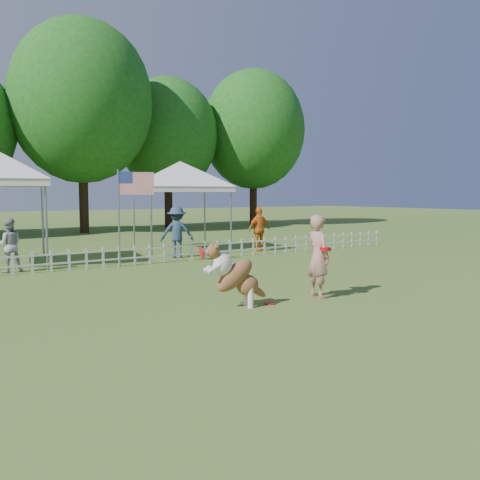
{
  "coord_description": "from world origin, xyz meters",
  "views": [
    {
      "loc": [
        -6.93,
        -8.06,
        2.18
      ],
      "look_at": [
        0.15,
        2.0,
        1.1
      ],
      "focal_mm": 40.0,
      "sensor_mm": 36.0,
      "label": 1
    }
  ],
  "objects_px": {
    "frisbee_on_turf": "(270,303)",
    "canopy_tent_right": "(180,207)",
    "spectator_a": "(8,245)",
    "spectator_b": "(177,232)",
    "dog": "(236,275)",
    "handler": "(318,256)",
    "spectator_c": "(259,229)",
    "flag_pole": "(119,219)"
  },
  "relations": [
    {
      "from": "frisbee_on_turf",
      "to": "canopy_tent_right",
      "type": "distance_m",
      "value": 10.35
    },
    {
      "from": "spectator_a",
      "to": "frisbee_on_turf",
      "type": "bearing_deg",
      "value": 117.25
    },
    {
      "from": "spectator_b",
      "to": "canopy_tent_right",
      "type": "bearing_deg",
      "value": -96.6
    },
    {
      "from": "dog",
      "to": "spectator_a",
      "type": "xyz_separation_m",
      "value": [
        -2.5,
        7.4,
        0.13
      ]
    },
    {
      "from": "spectator_b",
      "to": "handler",
      "type": "bearing_deg",
      "value": 108.85
    },
    {
      "from": "handler",
      "to": "spectator_b",
      "type": "bearing_deg",
      "value": 1.89
    },
    {
      "from": "spectator_b",
      "to": "spectator_c",
      "type": "bearing_deg",
      "value": -154.51
    },
    {
      "from": "spectator_c",
      "to": "canopy_tent_right",
      "type": "bearing_deg",
      "value": -38.7
    },
    {
      "from": "frisbee_on_turf",
      "to": "spectator_b",
      "type": "xyz_separation_m",
      "value": [
        2.18,
        7.82,
        0.85
      ]
    },
    {
      "from": "frisbee_on_turf",
      "to": "canopy_tent_right",
      "type": "height_order",
      "value": "canopy_tent_right"
    },
    {
      "from": "handler",
      "to": "dog",
      "type": "bearing_deg",
      "value": 94.61
    },
    {
      "from": "canopy_tent_right",
      "to": "flag_pole",
      "type": "bearing_deg",
      "value": -128.72
    },
    {
      "from": "frisbee_on_turf",
      "to": "spectator_a",
      "type": "relative_size",
      "value": 0.16
    },
    {
      "from": "dog",
      "to": "spectator_b",
      "type": "bearing_deg",
      "value": 81.58
    },
    {
      "from": "handler",
      "to": "spectator_c",
      "type": "bearing_deg",
      "value": -20.72
    },
    {
      "from": "handler",
      "to": "frisbee_on_turf",
      "type": "xyz_separation_m",
      "value": [
        -1.25,
        0.05,
        -0.86
      ]
    },
    {
      "from": "frisbee_on_turf",
      "to": "spectator_c",
      "type": "xyz_separation_m",
      "value": [
        5.67,
        7.82,
        0.82
      ]
    },
    {
      "from": "handler",
      "to": "spectator_a",
      "type": "height_order",
      "value": "handler"
    },
    {
      "from": "handler",
      "to": "canopy_tent_right",
      "type": "height_order",
      "value": "canopy_tent_right"
    },
    {
      "from": "handler",
      "to": "frisbee_on_turf",
      "type": "distance_m",
      "value": 1.52
    },
    {
      "from": "flag_pole",
      "to": "dog",
      "type": "bearing_deg",
      "value": -71.18
    },
    {
      "from": "flag_pole",
      "to": "spectator_a",
      "type": "distance_m",
      "value": 3.08
    },
    {
      "from": "spectator_c",
      "to": "handler",
      "type": "bearing_deg",
      "value": 60.26
    },
    {
      "from": "frisbee_on_turf",
      "to": "spectator_c",
      "type": "distance_m",
      "value": 9.69
    },
    {
      "from": "dog",
      "to": "frisbee_on_turf",
      "type": "bearing_deg",
      "value": 5.13
    },
    {
      "from": "handler",
      "to": "flag_pole",
      "type": "height_order",
      "value": "flag_pole"
    },
    {
      "from": "handler",
      "to": "spectator_b",
      "type": "relative_size",
      "value": 1.01
    },
    {
      "from": "spectator_a",
      "to": "flag_pole",
      "type": "bearing_deg",
      "value": 168.56
    },
    {
      "from": "frisbee_on_turf",
      "to": "spectator_c",
      "type": "relative_size",
      "value": 0.15
    },
    {
      "from": "handler",
      "to": "spectator_a",
      "type": "relative_size",
      "value": 1.16
    },
    {
      "from": "handler",
      "to": "canopy_tent_right",
      "type": "bearing_deg",
      "value": -3.51
    },
    {
      "from": "handler",
      "to": "frisbee_on_turf",
      "type": "height_order",
      "value": "handler"
    },
    {
      "from": "canopy_tent_right",
      "to": "spectator_c",
      "type": "distance_m",
      "value": 3.08
    },
    {
      "from": "dog",
      "to": "frisbee_on_turf",
      "type": "distance_m",
      "value": 0.97
    },
    {
      "from": "canopy_tent_right",
      "to": "spectator_c",
      "type": "relative_size",
      "value": 1.99
    },
    {
      "from": "flag_pole",
      "to": "spectator_c",
      "type": "height_order",
      "value": "flag_pole"
    },
    {
      "from": "handler",
      "to": "dog",
      "type": "relative_size",
      "value": 1.39
    },
    {
      "from": "flag_pole",
      "to": "spectator_b",
      "type": "distance_m",
      "value": 2.82
    },
    {
      "from": "handler",
      "to": "flag_pole",
      "type": "relative_size",
      "value": 0.61
    },
    {
      "from": "dog",
      "to": "handler",
      "type": "bearing_deg",
      "value": 8.32
    },
    {
      "from": "flag_pole",
      "to": "spectator_a",
      "type": "bearing_deg",
      "value": -172.96
    },
    {
      "from": "dog",
      "to": "canopy_tent_right",
      "type": "relative_size",
      "value": 0.38
    }
  ]
}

